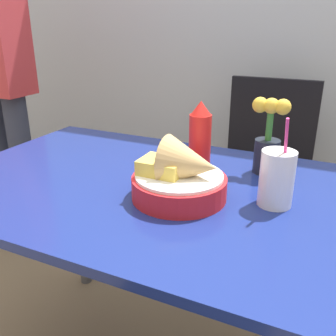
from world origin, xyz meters
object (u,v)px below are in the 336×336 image
at_px(chair_far_window, 265,162).
at_px(ketchup_bottle, 200,135).
at_px(food_basket, 182,177).
at_px(flower_vase, 268,140).
at_px(drink_cup, 277,180).

distance_m(chair_far_window, ketchup_bottle, 0.72).
relative_size(food_basket, flower_vase, 1.08).
height_order(chair_far_window, ketchup_bottle, ketchup_bottle).
xyz_separation_m(food_basket, ketchup_bottle, (-0.04, 0.23, 0.04)).
height_order(chair_far_window, flower_vase, flower_vase).
relative_size(chair_far_window, ketchup_bottle, 4.52).
distance_m(chair_far_window, food_basket, 0.92).
distance_m(chair_far_window, flower_vase, 0.70).
height_order(chair_far_window, drink_cup, drink_cup).
bearing_deg(flower_vase, chair_far_window, 99.96).
distance_m(food_basket, ketchup_bottle, 0.24).
bearing_deg(drink_cup, chair_far_window, 101.83).
xyz_separation_m(chair_far_window, ketchup_bottle, (-0.08, -0.65, 0.30)).
distance_m(food_basket, drink_cup, 0.22).
relative_size(ketchup_bottle, flower_vase, 0.92).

